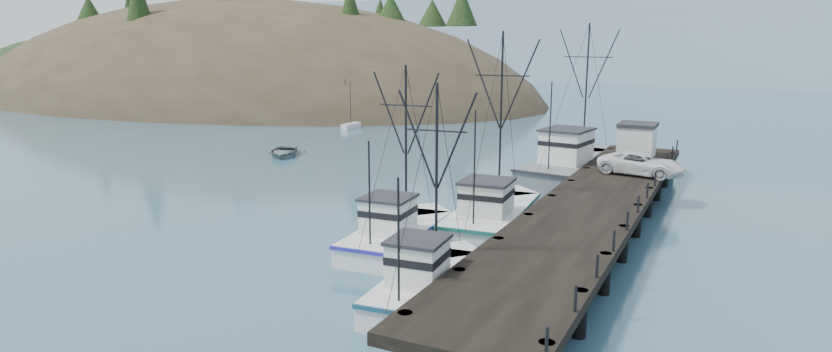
% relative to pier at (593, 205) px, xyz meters
% --- Properties ---
extents(ground, '(400.00, 400.00, 0.00)m').
position_rel_pier_xyz_m(ground, '(-14.00, -16.00, -1.69)').
color(ground, '#325970').
rests_on(ground, ground).
extents(pier, '(6.00, 44.00, 2.00)m').
position_rel_pier_xyz_m(pier, '(0.00, 0.00, 0.00)').
color(pier, black).
rests_on(pier, ground).
extents(headland, '(134.80, 78.00, 51.00)m').
position_rel_pier_xyz_m(headland, '(-88.95, 62.61, -6.24)').
color(headland, '#382D1E').
rests_on(headland, ground).
extents(distant_ridge, '(360.00, 40.00, 26.00)m').
position_rel_pier_xyz_m(distant_ridge, '(-4.00, 154.00, -1.69)').
color(distant_ridge, '#9EB2C6').
rests_on(distant_ridge, ground).
extents(distant_ridge_far, '(180.00, 25.00, 18.00)m').
position_rel_pier_xyz_m(distant_ridge_far, '(-54.00, 169.00, -1.69)').
color(distant_ridge_far, silver).
rests_on(distant_ridge_far, ground).
extents(moored_sailboats, '(21.74, 19.83, 6.35)m').
position_rel_pier_xyz_m(moored_sailboats, '(-43.48, 43.51, -1.36)').
color(moored_sailboats, white).
rests_on(moored_sailboats, ground).
extents(trawler_near, '(3.85, 9.81, 10.11)m').
position_rel_pier_xyz_m(trawler_near, '(-4.42, -14.17, -0.87)').
color(trawler_near, white).
rests_on(trawler_near, ground).
extents(trawler_mid, '(4.16, 10.62, 10.59)m').
position_rel_pier_xyz_m(trawler_mid, '(-9.24, -7.99, -0.87)').
color(trawler_mid, white).
rests_on(trawler_mid, ground).
extents(trawler_far, '(4.77, 12.39, 12.48)m').
position_rel_pier_xyz_m(trawler_far, '(-5.91, -1.52, -0.87)').
color(trawler_far, white).
rests_on(trawler_far, ground).
extents(work_vessel, '(6.68, 16.07, 13.31)m').
position_rel_pier_xyz_m(work_vessel, '(-4.47, 14.53, -0.46)').
color(work_vessel, slate).
rests_on(work_vessel, ground).
extents(pier_shed, '(3.00, 3.20, 2.80)m').
position_rel_pier_xyz_m(pier_shed, '(0.00, 17.01, 1.73)').
color(pier_shed, silver).
rests_on(pier_shed, pier).
extents(pickup_truck, '(6.38, 3.75, 1.67)m').
position_rel_pier_xyz_m(pickup_truck, '(1.50, 9.08, 1.14)').
color(pickup_truck, silver).
rests_on(pickup_truck, pier).
extents(motorboat, '(6.36, 7.01, 1.19)m').
position_rel_pier_xyz_m(motorboat, '(-33.65, 12.75, -1.69)').
color(motorboat, slate).
rests_on(motorboat, ground).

